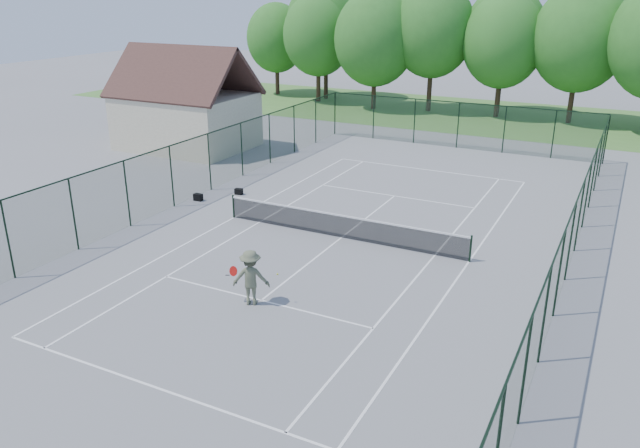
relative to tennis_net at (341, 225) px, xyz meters
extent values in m
plane|color=gray|center=(0.00, 0.00, -0.58)|extent=(140.00, 140.00, 0.00)
cube|color=#508438|center=(0.00, 30.00, -0.57)|extent=(80.00, 16.00, 0.01)
cube|color=white|center=(0.00, 11.88, -0.57)|extent=(10.97, 0.08, 0.01)
cube|color=white|center=(0.00, -11.88, -0.57)|extent=(10.97, 0.08, 0.01)
cube|color=white|center=(0.00, 6.40, -0.57)|extent=(8.23, 0.08, 0.01)
cube|color=white|center=(0.00, -6.40, -0.57)|extent=(8.23, 0.08, 0.01)
cube|color=white|center=(5.49, 0.00, -0.57)|extent=(0.08, 23.77, 0.01)
cube|color=white|center=(-5.49, 0.00, -0.57)|extent=(0.08, 23.77, 0.01)
cube|color=white|center=(4.12, 0.00, -0.57)|extent=(0.08, 23.77, 0.01)
cube|color=white|center=(-4.12, 0.00, -0.57)|extent=(0.08, 23.77, 0.01)
cube|color=white|center=(0.00, 0.00, -0.57)|extent=(0.08, 12.80, 0.01)
cylinder|color=black|center=(-5.50, 0.00, -0.03)|extent=(0.08, 0.08, 1.10)
cylinder|color=black|center=(5.50, 0.00, -0.03)|extent=(0.08, 0.08, 1.10)
cube|color=black|center=(0.00, 0.00, -0.08)|extent=(11.00, 0.02, 0.96)
cube|color=white|center=(0.00, 0.00, 0.42)|extent=(11.00, 0.05, 0.07)
cube|color=#1C3A26|center=(0.00, 18.00, 0.92)|extent=(18.00, 0.02, 3.00)
cube|color=#1C3A26|center=(9.00, 0.00, 0.92)|extent=(0.02, 36.00, 3.00)
cube|color=#1C3A26|center=(-9.00, 0.00, 0.92)|extent=(0.02, 36.00, 3.00)
cube|color=black|center=(0.00, 18.00, 2.42)|extent=(18.00, 0.05, 0.05)
cube|color=black|center=(9.00, 0.00, 2.42)|extent=(0.05, 36.00, 0.05)
cube|color=black|center=(-9.00, 0.00, 2.42)|extent=(0.05, 36.00, 0.05)
cube|color=beige|center=(-16.00, 10.00, 1.17)|extent=(8.00, 6.00, 3.50)
cube|color=#4E3029|center=(-16.00, 11.50, 4.42)|extent=(8.60, 3.27, 3.27)
cube|color=#4E3029|center=(-16.00, 8.50, 4.42)|extent=(8.60, 3.27, 3.27)
cylinder|color=#40281D|center=(-16.50, 30.00, 1.52)|extent=(0.40, 0.40, 4.20)
ellipsoid|color=#347C28|center=(-16.50, 30.00, 5.42)|extent=(6.40, 6.40, 7.40)
cylinder|color=#40281D|center=(0.00, 30.00, 1.52)|extent=(0.40, 0.40, 4.20)
ellipsoid|color=#347C28|center=(0.00, 30.00, 5.42)|extent=(6.40, 6.40, 7.40)
cube|color=black|center=(-8.50, 1.25, -0.40)|extent=(0.45, 0.28, 0.35)
cube|color=black|center=(-7.25, 2.99, -0.42)|extent=(0.42, 0.29, 0.31)
imported|color=#595F45|center=(-0.17, -6.72, 0.39)|extent=(1.43, 1.15, 1.93)
sphere|color=#BFCD2A|center=(0.62, -6.32, 0.51)|extent=(0.07, 0.07, 0.07)
camera|label=1|loc=(10.37, -22.33, 9.38)|focal=35.00mm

